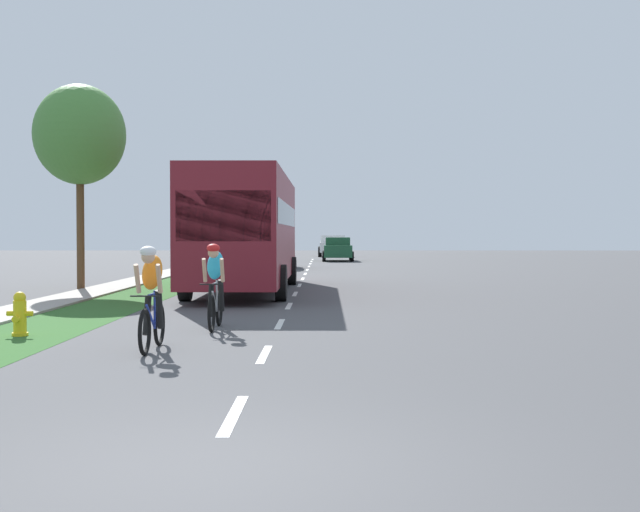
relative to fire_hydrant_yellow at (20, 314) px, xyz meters
The scene contains 12 objects.
ground_plane 12.67m from the fire_hydrant_yellow, 69.85° to the left, with size 120.00×120.00×0.00m, color #4C4C4F.
grass_verge 11.90m from the fire_hydrant_yellow, 90.00° to the left, with size 2.00×70.00×0.01m, color #2D6026.
sidewalk_concrete 12.02m from the fire_hydrant_yellow, 98.04° to the left, with size 1.36×70.00×0.10m, color #9E998E.
lane_markings_center 16.48m from the fire_hydrant_yellow, 74.64° to the left, with size 0.12×53.80×0.01m.
fire_hydrant_yellow is the anchor object (origin of this frame).
cyclist_lead 3.21m from the fire_hydrant_yellow, 33.66° to the right, with size 0.42×1.72×1.58m.
cyclist_trailing 3.41m from the fire_hydrant_yellow, 17.42° to the left, with size 0.42×1.72×1.58m.
bus_maroon 11.52m from the fire_hydrant_yellow, 75.53° to the left, with size 2.78×11.60×3.48m.
suv_black 28.04m from the fire_hydrant_yellow, 84.76° to the left, with size 2.15×4.70×1.79m.
sedan_dark_green 39.42m from the fire_hydrant_yellow, 81.19° to the left, with size 1.98×4.30×1.52m.
pickup_white 49.69m from the fire_hydrant_yellow, 83.30° to the left, with size 2.22×5.10×1.64m.
street_tree_near 12.65m from the fire_hydrant_yellow, 101.75° to the left, with size 2.84×2.84×6.41m.
Camera 1 is at (0.89, -5.93, 1.76)m, focal length 46.16 mm.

